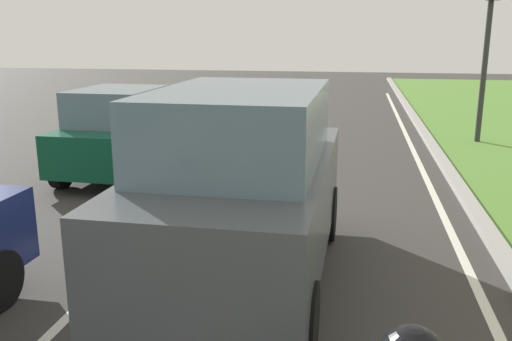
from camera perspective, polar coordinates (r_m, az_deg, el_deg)
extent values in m
plane|color=#383533|center=(11.47, -0.75, -0.21)|extent=(60.00, 60.00, 0.00)
cube|color=silver|center=(11.62, -4.14, -0.04)|extent=(0.12, 32.00, 0.01)
cube|color=silver|center=(11.36, 17.38, -1.00)|extent=(0.12, 32.00, 0.01)
cube|color=#9E9B93|center=(11.42, 19.88, -0.82)|extent=(0.24, 48.00, 0.12)
cube|color=#474C51|center=(6.30, -1.27, -3.63)|extent=(1.97, 4.53, 1.10)
cube|color=slate|center=(5.94, -1.63, 4.69)|extent=(1.74, 2.72, 0.80)
cylinder|color=black|center=(8.09, -4.98, -3.69)|extent=(0.23, 0.76, 0.76)
cylinder|color=black|center=(7.81, 7.48, -4.43)|extent=(0.23, 0.76, 0.76)
cylinder|color=black|center=(5.44, -14.13, -13.39)|extent=(0.23, 0.76, 0.76)
cylinder|color=black|center=(5.01, 5.03, -15.56)|extent=(0.23, 0.76, 0.76)
cube|color=#0C472D|center=(11.56, -13.44, 3.07)|extent=(1.70, 3.72, 0.80)
cube|color=slate|center=(11.22, -14.18, 6.53)|extent=(1.51, 1.92, 0.68)
cylinder|color=black|center=(13.07, -14.09, 2.51)|extent=(0.23, 0.60, 0.60)
cylinder|color=black|center=(12.51, -7.81, 2.29)|extent=(0.23, 0.60, 0.60)
cylinder|color=black|center=(10.91, -19.64, -0.19)|extent=(0.23, 0.60, 0.60)
cylinder|color=black|center=(10.23, -12.35, -0.60)|extent=(0.23, 0.60, 0.60)
cylinder|color=#2D2D2D|center=(15.31, 22.83, 11.53)|extent=(0.14, 0.14, 4.85)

